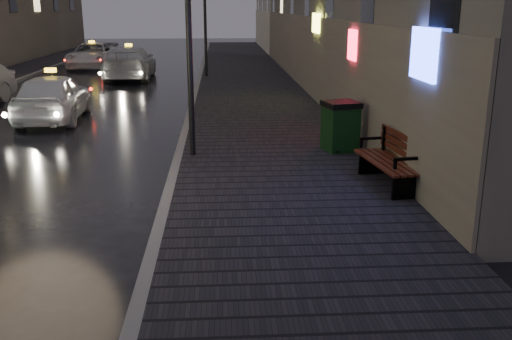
{
  "coord_description": "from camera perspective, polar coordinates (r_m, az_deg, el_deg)",
  "views": [
    {
      "loc": [
        2.54,
        -7.4,
        3.61
      ],
      "look_at": [
        3.14,
        2.14,
        0.85
      ],
      "focal_mm": 40.0,
      "sensor_mm": 36.0,
      "label": 1
    }
  ],
  "objects": [
    {
      "name": "ground",
      "position": [
        8.61,
        -20.7,
        -9.79
      ],
      "size": [
        120.0,
        120.0,
        0.0
      ],
      "primitive_type": "plane",
      "color": "black",
      "rests_on": "ground"
    },
    {
      "name": "sidewalk",
      "position": [
        28.65,
        -0.86,
        9.02
      ],
      "size": [
        4.6,
        58.0,
        0.15
      ],
      "primitive_type": "cube",
      "color": "black",
      "rests_on": "ground"
    },
    {
      "name": "curb",
      "position": [
        28.63,
        -5.72,
        8.94
      ],
      "size": [
        0.2,
        58.0,
        0.15
      ],
      "primitive_type": "cube",
      "color": "slate",
      "rests_on": "ground"
    },
    {
      "name": "curb_far",
      "position": [
        30.29,
        -22.97,
        8.15
      ],
      "size": [
        0.2,
        58.0,
        0.15
      ],
      "primitive_type": "cube",
      "color": "slate",
      "rests_on": "ground"
    },
    {
      "name": "lamp_near",
      "position": [
        13.41,
        -6.79,
        15.48
      ],
      "size": [
        0.36,
        0.36,
        5.28
      ],
      "color": "black",
      "rests_on": "sidewalk"
    },
    {
      "name": "lamp_far",
      "position": [
        29.4,
        -5.13,
        15.81
      ],
      "size": [
        0.36,
        0.36,
        5.28
      ],
      "color": "black",
      "rests_on": "sidewalk"
    },
    {
      "name": "bench",
      "position": [
        11.61,
        13.51,
        1.0
      ],
      "size": [
        0.96,
        2.12,
        1.05
      ],
      "rotation": [
        0.0,
        0.0,
        0.13
      ],
      "color": "black",
      "rests_on": "sidewalk"
    },
    {
      "name": "trash_bin",
      "position": [
        14.23,
        8.44,
        4.42
      ],
      "size": [
        0.96,
        0.96,
        1.22
      ],
      "rotation": [
        0.0,
        0.0,
        0.24
      ],
      "color": "black",
      "rests_on": "sidewalk"
    },
    {
      "name": "taxi_near",
      "position": [
        19.7,
        -19.64,
        6.92
      ],
      "size": [
        2.05,
        4.66,
        1.56
      ],
      "primitive_type": "imported",
      "rotation": [
        0.0,
        0.0,
        3.19
      ],
      "color": "white",
      "rests_on": "ground"
    },
    {
      "name": "taxi_mid",
      "position": [
        30.12,
        -12.53,
        10.42
      ],
      "size": [
        2.45,
        5.71,
        1.64
      ],
      "primitive_type": "imported",
      "rotation": [
        0.0,
        0.0,
        3.17
      ],
      "color": "silver",
      "rests_on": "ground"
    },
    {
      "name": "taxi_far",
      "position": [
        36.28,
        -16.02,
        10.96
      ],
      "size": [
        2.47,
        5.31,
        1.47
      ],
      "primitive_type": "imported",
      "rotation": [
        0.0,
        0.0,
        0.0
      ],
      "color": "silver",
      "rests_on": "ground"
    }
  ]
}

